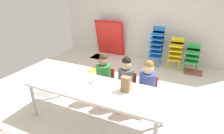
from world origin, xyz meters
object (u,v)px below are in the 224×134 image
seated_child_middle_seat (126,77)px  paper_plate_near_edge (93,82)px  seated_child_near_camera (104,73)px  seated_child_far_right (147,82)px  craft_table (95,90)px  kid_chair_green_stack (192,56)px  paper_plate_center_table (68,81)px  donut_powdered_on_plate (93,81)px  folded_activity_table (110,38)px  kid_chair_blue_stack (157,44)px  kid_chair_yellow_stack (176,51)px  paper_bag_brown (126,84)px

seated_child_middle_seat → paper_plate_near_edge: bearing=-125.9°
seated_child_near_camera → seated_child_far_right: (0.79, 0.00, 0.00)m
craft_table → seated_child_near_camera: (-0.16, 0.59, -0.01)m
kid_chair_green_stack → paper_plate_center_table: (-1.71, -2.73, 0.22)m
seated_child_near_camera → donut_powdered_on_plate: seated_child_near_camera is taller
kid_chair_green_stack → folded_activity_table: folded_activity_table is taller
seated_child_near_camera → seated_child_middle_seat: bearing=0.0°
seated_child_middle_seat → kid_chair_blue_stack: (0.08, 2.11, 0.02)m
seated_child_middle_seat → kid_chair_yellow_stack: bearing=74.7°
seated_child_far_right → kid_chair_blue_stack: 2.14m
kid_chair_yellow_stack → kid_chair_green_stack: 0.41m
seated_child_near_camera → paper_plate_near_edge: seated_child_near_camera is taller
seated_child_far_right → seated_child_middle_seat: bearing=180.0°
paper_bag_brown → paper_plate_near_edge: bearing=178.3°
kid_chair_green_stack → paper_bag_brown: paper_bag_brown is taller
folded_activity_table → paper_plate_center_table: size_ratio=6.04×
seated_child_middle_seat → seated_child_far_right: bearing=-0.0°
kid_chair_blue_stack → donut_powdered_on_plate: 2.64m
seated_child_far_right → paper_plate_near_edge: seated_child_far_right is taller
kid_chair_green_stack → paper_plate_near_edge: size_ratio=3.78×
seated_child_middle_seat → kid_chair_blue_stack: bearing=87.9°
paper_plate_near_edge → kid_chair_yellow_stack: bearing=70.3°
kid_chair_blue_stack → paper_plate_center_table: kid_chair_blue_stack is taller
seated_child_middle_seat → paper_bag_brown: bearing=-69.9°
kid_chair_blue_stack → paper_plate_center_table: 2.85m
paper_plate_near_edge → kid_chair_green_stack: bearing=62.8°
kid_chair_blue_stack → kid_chair_yellow_stack: size_ratio=1.30×
craft_table → kid_chair_yellow_stack: size_ratio=2.65×
seated_child_near_camera → paper_plate_near_edge: 0.50m
craft_table → kid_chair_green_stack: size_ratio=3.11×
folded_activity_table → craft_table: bearing=-68.5°
seated_child_middle_seat → seated_child_far_right: 0.37m
kid_chair_blue_stack → seated_child_far_right: bearing=-82.1°
seated_child_middle_seat → paper_bag_brown: (0.19, -0.51, 0.17)m
craft_table → kid_chair_green_stack: 2.98m
craft_table → kid_chair_yellow_stack: bearing=72.7°
seated_child_far_right → donut_powdered_on_plate: (-0.73, -0.49, 0.08)m
craft_table → kid_chair_yellow_stack: 2.84m
seated_child_far_right → kid_chair_green_stack: seated_child_far_right is taller
paper_plate_near_edge → paper_plate_center_table: (-0.37, -0.13, 0.00)m
folded_activity_table → paper_plate_center_table: (0.69, -2.97, 0.08)m
donut_powdered_on_plate → seated_child_far_right: bearing=34.1°
paper_bag_brown → paper_plate_center_table: bearing=-173.0°
seated_child_near_camera → paper_plate_center_table: 0.69m
paper_plate_near_edge → donut_powdered_on_plate: (0.00, 0.00, 0.02)m
seated_child_middle_seat → paper_bag_brown: 0.57m
seated_child_near_camera → paper_plate_near_edge: (0.07, -0.49, 0.06)m
kid_chair_yellow_stack → folded_activity_table: 2.01m
seated_child_near_camera → seated_child_far_right: 0.79m
seated_child_far_right → kid_chair_yellow_stack: size_ratio=1.15×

